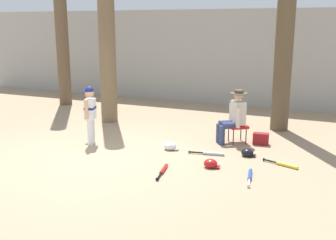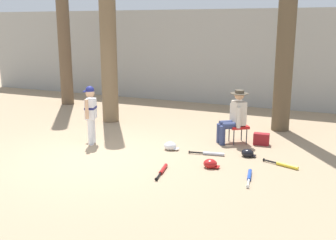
{
  "view_description": "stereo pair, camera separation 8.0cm",
  "coord_description": "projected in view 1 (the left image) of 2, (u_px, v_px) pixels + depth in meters",
  "views": [
    {
      "loc": [
        4.33,
        -6.57,
        2.62
      ],
      "look_at": [
        1.25,
        0.63,
        0.75
      ],
      "focal_mm": 43.22,
      "sensor_mm": 36.0,
      "label": 1
    },
    {
      "loc": [
        4.41,
        -6.53,
        2.62
      ],
      "look_at": [
        1.25,
        0.63,
        0.75
      ],
      "focal_mm": 43.22,
      "sensor_mm": 36.0,
      "label": 2
    }
  ],
  "objects": [
    {
      "name": "tree_far_left",
      "position": [
        60.0,
        3.0,
        12.78
      ],
      "size": [
        0.57,
        0.57,
        7.07
      ],
      "color": "brown",
      "rests_on": "ground"
    },
    {
      "name": "tree_near_player",
      "position": [
        107.0,
        38.0,
        10.63
      ],
      "size": [
        0.71,
        0.71,
        5.22
      ],
      "color": "brown",
      "rests_on": "ground"
    },
    {
      "name": "batting_helmet_red",
      "position": [
        211.0,
        164.0,
        7.54
      ],
      "size": [
        0.3,
        0.23,
        0.18
      ],
      "color": "#A81919",
      "rests_on": "ground"
    },
    {
      "name": "young_ballplayer",
      "position": [
        90.0,
        111.0,
        8.88
      ],
      "size": [
        0.44,
        0.56,
        1.31
      ],
      "color": "white",
      "rests_on": "ground"
    },
    {
      "name": "ground_plane",
      "position": [
        99.0,
        157.0,
        8.14
      ],
      "size": [
        60.0,
        60.0,
        0.0
      ],
      "primitive_type": "plane",
      "color": "#9E8466"
    },
    {
      "name": "batting_helmet_black",
      "position": [
        247.0,
        153.0,
        8.18
      ],
      "size": [
        0.29,
        0.23,
        0.17
      ],
      "color": "black",
      "rests_on": "ground"
    },
    {
      "name": "batting_helmet_white",
      "position": [
        170.0,
        146.0,
        8.61
      ],
      "size": [
        0.32,
        0.25,
        0.18
      ],
      "color": "silver",
      "rests_on": "ground"
    },
    {
      "name": "handbag_beside_stool",
      "position": [
        261.0,
        139.0,
        8.96
      ],
      "size": [
        0.36,
        0.21,
        0.26
      ],
      "primitive_type": "cube",
      "rotation": [
        0.0,
        0.0,
        0.09
      ],
      "color": "maroon",
      "rests_on": "ground"
    },
    {
      "name": "bat_red_barrel",
      "position": [
        163.0,
        170.0,
        7.32
      ],
      "size": [
        0.2,
        0.74,
        0.07
      ],
      "color": "red",
      "rests_on": "ground"
    },
    {
      "name": "concrete_back_wall",
      "position": [
        202.0,
        57.0,
        13.53
      ],
      "size": [
        18.0,
        0.36,
        3.08
      ],
      "primitive_type": "cube",
      "color": "#9E9E99",
      "rests_on": "ground"
    },
    {
      "name": "folding_stool",
      "position": [
        238.0,
        127.0,
        9.07
      ],
      "size": [
        0.56,
        0.56,
        0.41
      ],
      "color": "red",
      "rests_on": "ground"
    },
    {
      "name": "bat_aluminum_silver",
      "position": [
        211.0,
        153.0,
        8.26
      ],
      "size": [
        0.74,
        0.19,
        0.07
      ],
      "color": "#B7BCC6",
      "rests_on": "ground"
    },
    {
      "name": "seated_spectator",
      "position": [
        234.0,
        115.0,
        8.99
      ],
      "size": [
        0.65,
        0.59,
        1.2
      ],
      "color": "navy",
      "rests_on": "ground"
    },
    {
      "name": "bat_blue_youth",
      "position": [
        250.0,
        176.0,
        7.04
      ],
      "size": [
        0.19,
        0.77,
        0.07
      ],
      "color": "#2347AD",
      "rests_on": "ground"
    },
    {
      "name": "bat_yellow_trainer",
      "position": [
        284.0,
        165.0,
        7.61
      ],
      "size": [
        0.7,
        0.3,
        0.07
      ],
      "color": "yellow",
      "rests_on": "ground"
    },
    {
      "name": "tree_behind_spectator",
      "position": [
        286.0,
        22.0,
        9.64
      ],
      "size": [
        0.6,
        0.6,
        5.9
      ],
      "color": "brown",
      "rests_on": "ground"
    }
  ]
}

